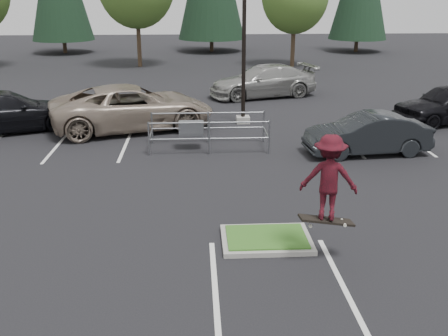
{
  "coord_description": "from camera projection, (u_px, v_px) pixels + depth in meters",
  "views": [
    {
      "loc": [
        -1.69,
        -11.56,
        5.97
      ],
      "look_at": [
        -0.96,
        1.5,
        1.43
      ],
      "focal_mm": 42.0,
      "sensor_mm": 36.0,
      "label": 1
    }
  ],
  "objects": [
    {
      "name": "skateboarder",
      "position": [
        329.0,
        178.0,
        11.4
      ],
      "size": [
        1.38,
        0.99,
        2.13
      ],
      "rotation": [
        0.0,
        0.0,
        2.91
      ],
      "color": "black",
      "rests_on": "ground"
    },
    {
      "name": "car_far_silver",
      "position": [
        264.0,
        81.0,
        29.75
      ],
      "size": [
        6.6,
        4.08,
        1.78
      ],
      "primitive_type": "imported",
      "rotation": [
        0.0,
        0.0,
        4.99
      ],
      "color": "#9B9A96",
      "rests_on": "ground"
    },
    {
      "name": "grass_median",
      "position": [
        266.0,
        239.0,
        12.92
      ],
      "size": [
        2.2,
        1.6,
        0.16
      ],
      "color": "#9B9A90",
      "rests_on": "ground"
    },
    {
      "name": "car_r_charc",
      "position": [
        367.0,
        134.0,
        19.55
      ],
      "size": [
        4.74,
        2.04,
        1.52
      ],
      "primitive_type": "imported",
      "rotation": [
        0.0,
        0.0,
        4.81
      ],
      "color": "black",
      "rests_on": "ground"
    },
    {
      "name": "stall_lines",
      "position": [
        206.0,
        165.0,
        18.56
      ],
      "size": [
        22.62,
        17.6,
        0.01
      ],
      "color": "white",
      "rests_on": "ground"
    },
    {
      "name": "car_l_black",
      "position": [
        3.0,
        112.0,
        22.54
      ],
      "size": [
        6.54,
        4.59,
        1.76
      ],
      "primitive_type": "imported",
      "rotation": [
        0.0,
        0.0,
        1.96
      ],
      "color": "black",
      "rests_on": "ground"
    },
    {
      "name": "car_l_tan",
      "position": [
        131.0,
        108.0,
        22.83
      ],
      "size": [
        7.68,
        5.11,
        1.96
      ],
      "primitive_type": "imported",
      "rotation": [
        0.0,
        0.0,
        1.86
      ],
      "color": "gray",
      "rests_on": "ground"
    },
    {
      "name": "ground",
      "position": [
        266.0,
        242.0,
        12.95
      ],
      "size": [
        120.0,
        120.0,
        0.0
      ],
      "primitive_type": "plane",
      "color": "black",
      "rests_on": "ground"
    },
    {
      "name": "light_pole",
      "position": [
        244.0,
        21.0,
        22.8
      ],
      "size": [
        0.7,
        0.6,
        10.12
      ],
      "color": "#9B9A90",
      "rests_on": "ground"
    },
    {
      "name": "cart_corral",
      "position": [
        195.0,
        129.0,
        20.14
      ],
      "size": [
        4.54,
        1.63,
        1.29
      ],
      "rotation": [
        0.0,
        0.0,
        -0.0
      ],
      "color": "gray",
      "rests_on": "ground"
    }
  ]
}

